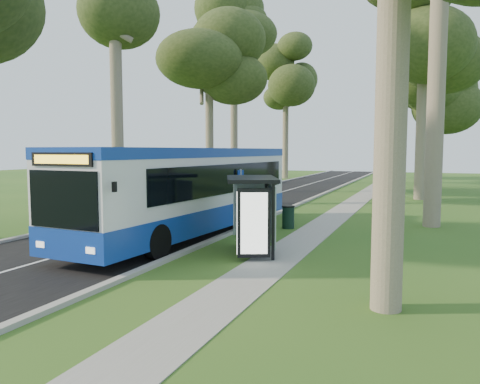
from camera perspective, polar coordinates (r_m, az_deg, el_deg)
The scene contains 17 objects.
ground at distance 17.92m, azimuth -2.39°, elevation -5.67°, with size 120.00×120.00×0.00m, color #2A551A.
road at distance 28.37m, azimuth -0.60°, elevation -1.66°, with size 7.00×100.00×0.02m, color black.
kerb_east at distance 27.24m, azimuth 6.24°, elevation -1.87°, with size 0.25×100.00×0.12m, color #9E9B93.
kerb_west at distance 29.86m, azimuth -6.82°, elevation -1.26°, with size 0.25×100.00×0.12m, color #9E9B93.
centre_line at distance 28.37m, azimuth -0.60°, elevation -1.63°, with size 0.12×100.00×0.01m, color white.
footpath at distance 26.61m, azimuth 12.48°, elevation -2.23°, with size 1.50×100.00×0.02m, color gray.
bus at distance 18.32m, azimuth -5.98°, elevation 0.16°, with size 3.62×13.10×3.43m.
bus_stop_sign at distance 18.78m, azimuth 0.06°, elevation -0.19°, with size 0.15×0.36×2.60m.
bus_shelter at distance 14.83m, azimuth 1.37°, elevation -1.11°, with size 2.59×3.27×2.48m.
litter_bin at distance 20.22m, azimuth 5.90°, elevation -3.04°, with size 0.56×0.56×0.98m.
car_white at distance 42.49m, azimuth -0.82°, elevation 1.68°, with size 1.94×4.81×1.64m, color silver.
car_silver at distance 46.85m, azimuth 1.29°, elevation 1.84°, with size 1.46×4.18×1.38m, color #9A9DA1.
tree_west_c at distance 38.31m, azimuth -3.79°, elevation 15.13°, with size 5.20×5.20×13.53m.
tree_west_d at distance 48.69m, azimuth -0.74°, elevation 16.81°, with size 5.20×5.20×17.90m.
tree_west_e at distance 56.94m, azimuth 5.62°, elevation 13.71°, with size 5.20×5.20×16.07m.
tree_east_c at distance 34.98m, azimuth 21.56°, elevation 17.89°, with size 5.20×5.20×15.26m.
tree_east_d at distance 46.48m, azimuth 23.06°, elevation 12.35°, with size 5.20×5.20×12.86m.
Camera 1 is at (7.20, -16.06, 3.34)m, focal length 35.00 mm.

